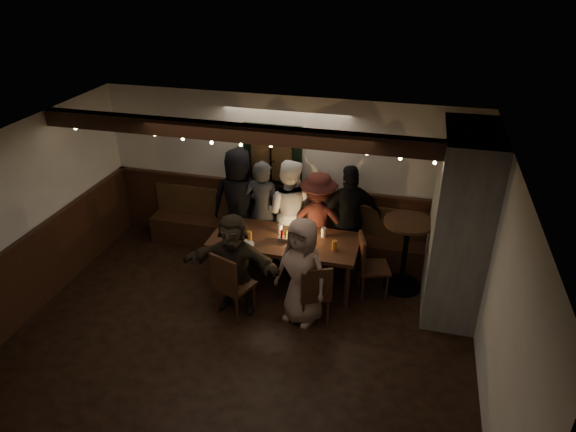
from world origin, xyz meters
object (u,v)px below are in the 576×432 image
(high_top, at_px, (406,246))
(chair_near_left, at_px, (230,282))
(person_e, at_px, (350,218))
(person_c, at_px, (289,211))
(person_d, at_px, (318,220))
(chair_end, at_px, (368,262))
(dining_table, at_px, (284,243))
(person_a, at_px, (240,202))
(chair_near_right, at_px, (315,291))
(person_f, at_px, (234,264))
(person_g, at_px, (302,272))
(person_b, at_px, (263,211))

(high_top, bearing_deg, chair_near_left, -150.30)
(person_e, bearing_deg, person_c, -21.25)
(person_c, xyz_separation_m, person_d, (0.49, -0.08, -0.06))
(chair_near_left, distance_m, chair_end, 2.01)
(dining_table, height_order, person_a, person_a)
(chair_near_right, bearing_deg, person_c, 116.24)
(person_c, distance_m, person_e, 0.97)
(chair_near_right, distance_m, person_f, 1.16)
(chair_near_left, relative_size, high_top, 0.89)
(chair_near_right, relative_size, person_g, 0.60)
(chair_near_left, bearing_deg, chair_near_right, 7.35)
(person_b, bearing_deg, person_g, 129.12)
(high_top, bearing_deg, person_e, 156.37)
(dining_table, distance_m, person_d, 0.74)
(person_f, relative_size, person_g, 0.96)
(person_d, relative_size, person_f, 1.07)
(dining_table, relative_size, high_top, 1.92)
(person_c, height_order, person_g, person_c)
(person_b, distance_m, person_d, 0.89)
(chair_near_left, height_order, person_g, person_g)
(dining_table, xyz_separation_m, person_b, (-0.52, 0.63, 0.14))
(person_d, bearing_deg, chair_near_left, 53.70)
(chair_near_left, distance_m, person_a, 1.78)
(person_c, bearing_deg, chair_near_left, 77.55)
(person_a, distance_m, person_b, 0.44)
(person_f, bearing_deg, chair_near_left, -90.66)
(chair_near_right, relative_size, person_b, 0.54)
(person_d, bearing_deg, chair_end, 138.22)
(person_d, bearing_deg, person_b, -7.08)
(dining_table, distance_m, chair_end, 1.25)
(chair_end, xyz_separation_m, person_d, (-0.87, 0.60, 0.26))
(person_f, bearing_deg, person_b, 91.49)
(chair_end, xyz_separation_m, person_b, (-1.76, 0.60, 0.31))
(person_c, height_order, person_f, person_c)
(chair_near_left, xyz_separation_m, person_d, (0.88, 1.59, 0.23))
(dining_table, xyz_separation_m, high_top, (1.74, 0.33, 0.01))
(dining_table, bearing_deg, chair_end, 1.79)
(person_d, bearing_deg, chair_near_right, 92.98)
(person_a, distance_m, person_d, 1.32)
(person_d, relative_size, person_g, 1.03)
(chair_near_right, relative_size, person_c, 0.54)
(chair_near_right, height_order, person_e, person_e)
(chair_near_right, xyz_separation_m, person_a, (-1.58, 1.55, 0.39))
(person_f, distance_m, person_g, 0.95)
(chair_end, relative_size, person_e, 0.56)
(person_b, xyz_separation_m, person_g, (0.96, -1.40, -0.08))
(person_e, bearing_deg, chair_end, 97.64)
(chair_end, height_order, person_f, person_f)
(high_top, bearing_deg, dining_table, -169.16)
(person_c, bearing_deg, person_f, 76.15)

